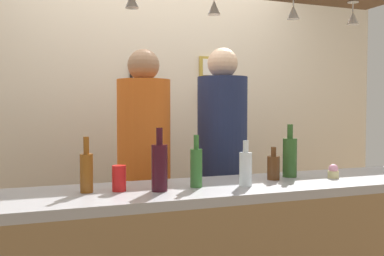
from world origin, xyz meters
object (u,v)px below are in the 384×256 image
at_px(bottle_beer_green_import, 196,166).
at_px(cupcake, 333,172).
at_px(person_left_orange_shirt, 144,156).
at_px(bottle_champagne_green, 290,156).
at_px(bottle_soda_clear, 246,168).
at_px(drink_can, 119,178).
at_px(bottle_wine_dark_red, 159,166).
at_px(person_middle_navy_shirt, 222,150).
at_px(bottle_beer_brown_stubby, 273,167).
at_px(picture_frame_lower_pair, 215,99).
at_px(bottle_beer_amber_tall, 86,171).
at_px(picture_frame_crest, 141,78).
at_px(picture_frame_upper_small, 212,67).

bearing_deg(bottle_beer_green_import, cupcake, -0.17).
distance_m(person_left_orange_shirt, bottle_champagne_green, 0.92).
height_order(bottle_soda_clear, drink_can, bottle_soda_clear).
relative_size(bottle_champagne_green, cupcake, 3.85).
bearing_deg(drink_can, bottle_wine_dark_red, -19.93).
relative_size(person_middle_navy_shirt, bottle_beer_brown_stubby, 9.77).
height_order(person_left_orange_shirt, picture_frame_lower_pair, person_left_orange_shirt).
xyz_separation_m(bottle_champagne_green, bottle_beer_green_import, (-0.61, -0.12, -0.01)).
height_order(bottle_soda_clear, cupcake, bottle_soda_clear).
distance_m(bottle_beer_amber_tall, picture_frame_crest, 1.59).
xyz_separation_m(bottle_beer_amber_tall, bottle_beer_green_import, (0.53, -0.05, 0.00)).
relative_size(person_left_orange_shirt, bottle_beer_green_import, 6.64).
bearing_deg(bottle_wine_dark_red, bottle_beer_brown_stubby, 8.28).
bearing_deg(bottle_champagne_green, picture_frame_upper_small, 87.12).
height_order(bottle_wine_dark_red, drink_can, bottle_wine_dark_red).
bearing_deg(drink_can, bottle_champagne_green, 4.91).
distance_m(bottle_wine_dark_red, cupcake, 1.02).
bearing_deg(bottle_wine_dark_red, cupcake, 1.81).
bearing_deg(picture_frame_crest, bottle_beer_brown_stubby, -73.20).
bearing_deg(bottle_beer_amber_tall, picture_frame_upper_small, 48.72).
bearing_deg(picture_frame_upper_small, picture_frame_lower_pair, 0.00).
relative_size(bottle_champagne_green, bottle_beer_amber_tall, 1.15).
xyz_separation_m(bottle_beer_brown_stubby, picture_frame_lower_pair, (0.24, 1.36, 0.40)).
height_order(bottle_beer_amber_tall, cupcake, bottle_beer_amber_tall).
distance_m(person_middle_navy_shirt, bottle_wine_dark_red, 0.99).
height_order(picture_frame_crest, picture_frame_lower_pair, picture_frame_crest).
bearing_deg(picture_frame_upper_small, cupcake, -84.30).
relative_size(person_left_orange_shirt, bottle_beer_brown_stubby, 9.59).
xyz_separation_m(bottle_wine_dark_red, cupcake, (1.02, 0.03, -0.08)).
bearing_deg(bottle_beer_amber_tall, bottle_beer_green_import, -5.39).
distance_m(person_middle_navy_shirt, drink_can, 1.08).
distance_m(bottle_beer_green_import, picture_frame_upper_small, 1.70).
xyz_separation_m(person_left_orange_shirt, picture_frame_crest, (0.16, 0.71, 0.55)).
xyz_separation_m(bottle_champagne_green, bottle_beer_brown_stubby, (-0.14, -0.05, -0.05)).
relative_size(picture_frame_crest, picture_frame_upper_small, 1.18).
xyz_separation_m(person_middle_navy_shirt, bottle_beer_amber_tall, (-0.98, -0.66, -0.01)).
relative_size(person_left_orange_shirt, bottle_champagne_green, 5.75).
relative_size(person_left_orange_shirt, cupcake, 22.12).
distance_m(bottle_champagne_green, drink_can, 1.00).
bearing_deg(bottle_beer_amber_tall, bottle_soda_clear, -8.15).
bearing_deg(person_left_orange_shirt, bottle_beer_amber_tall, -123.52).
bearing_deg(person_middle_navy_shirt, bottle_beer_amber_tall, -146.26).
xyz_separation_m(bottle_beer_amber_tall, picture_frame_upper_small, (1.20, 1.37, 0.64)).
bearing_deg(bottle_champagne_green, person_left_orange_shirt, 139.93).
bearing_deg(cupcake, bottle_beer_green_import, 179.83).
relative_size(person_middle_navy_shirt, bottle_beer_amber_tall, 6.77).
height_order(bottle_beer_amber_tall, bottle_beer_green_import, same).
relative_size(person_left_orange_shirt, picture_frame_upper_small, 7.84).
bearing_deg(bottle_beer_green_import, bottle_beer_brown_stubby, 7.60).
xyz_separation_m(bottle_champagne_green, bottle_wine_dark_red, (-0.81, -0.15, -0.00)).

